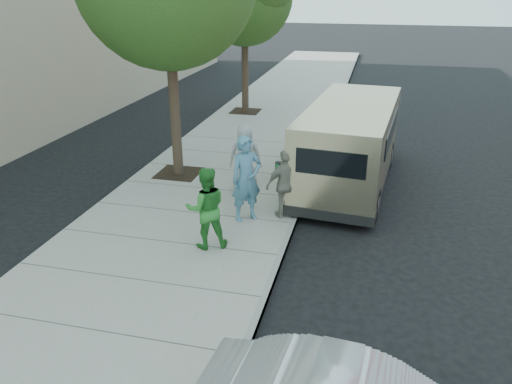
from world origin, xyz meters
TOP-DOWN VIEW (x-y plane):
  - ground at (0.00, 0.00)m, footprint 120.00×120.00m
  - sidewalk at (-1.00, 0.00)m, footprint 5.00×60.00m
  - curb_face at (1.44, 0.00)m, footprint 0.12×60.00m
  - parking_meter at (1.04, 0.53)m, footprint 0.27×0.12m
  - van at (2.48, 3.05)m, footprint 2.58×6.32m
  - person_officer at (0.36, -0.03)m, footprint 0.87×0.83m
  - person_green_shirt at (-0.11, -1.47)m, footprint 1.05×0.96m
  - person_gray_shirt at (-0.15, 1.78)m, footprint 0.94×0.70m
  - person_striped_polo at (1.20, 0.31)m, footprint 1.01×0.88m

SIDE VIEW (x-z plane):
  - ground at x=0.00m, z-range 0.00..0.00m
  - sidewalk at x=-1.00m, z-range 0.00..0.15m
  - curb_face at x=1.44m, z-range -0.01..0.15m
  - person_striped_polo at x=1.20m, z-range 0.15..1.78m
  - person_green_shirt at x=-0.11m, z-range 0.15..1.89m
  - person_gray_shirt at x=-0.15m, z-range 0.15..1.90m
  - parking_meter at x=1.04m, z-range 0.44..1.71m
  - person_officer at x=0.36m, z-range 0.15..2.15m
  - van at x=2.48m, z-range 0.07..2.35m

